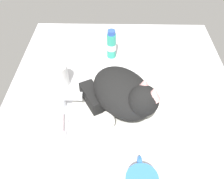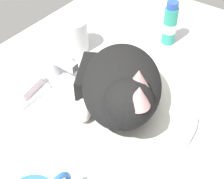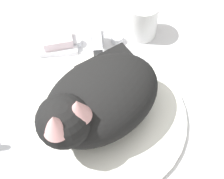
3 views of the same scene
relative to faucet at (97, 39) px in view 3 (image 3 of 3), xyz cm
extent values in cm
cube|color=silver|center=(0.00, -19.60, -4.09)|extent=(110.00, 82.50, 3.00)
cylinder|color=silver|center=(0.00, -19.60, -2.00)|extent=(33.65, 33.65, 1.19)
cylinder|color=silver|center=(0.00, 1.06, -0.55)|extent=(3.60, 3.60, 4.09)
cube|color=silver|center=(0.00, -2.79, 2.50)|extent=(2.00, 7.70, 2.00)
cylinder|color=silver|center=(-4.94, 1.06, -1.69)|extent=(2.80, 2.80, 1.80)
cylinder|color=silver|center=(4.94, 1.06, -1.69)|extent=(2.80, 2.80, 1.80)
ellipsoid|color=black|center=(0.00, -19.60, 4.64)|extent=(28.80, 26.88, 12.08)
sphere|color=black|center=(-6.65, -25.57, 7.96)|extent=(13.04, 13.04, 9.40)
ellipsoid|color=white|center=(-5.09, -24.52, 6.15)|extent=(7.95, 7.70, 5.17)
cone|color=#DB9E9E|center=(-3.98, -25.75, 11.95)|extent=(5.87, 5.87, 4.23)
cone|color=#DB9E9E|center=(-7.49, -28.11, 11.95)|extent=(5.87, 5.87, 4.23)
cube|color=black|center=(1.24, -9.81, 1.01)|extent=(12.84, 9.99, 4.83)
ellipsoid|color=white|center=(-7.81, -15.40, 0.77)|extent=(6.66, 6.11, 4.35)
cylinder|color=white|center=(11.00, 3.35, 1.83)|extent=(7.34, 7.34, 8.84)
cube|color=white|center=(-9.16, 0.75, -1.99)|extent=(9.00, 6.40, 1.20)
cube|color=silver|center=(-9.16, 0.75, -0.26)|extent=(7.33, 5.48, 2.26)
camera|label=1|loc=(-56.76, -17.48, 61.43)|focal=40.27mm
camera|label=2|loc=(-41.68, -47.37, 50.09)|focal=52.03mm
camera|label=3|loc=(-0.95, -50.54, 52.90)|focal=49.76mm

